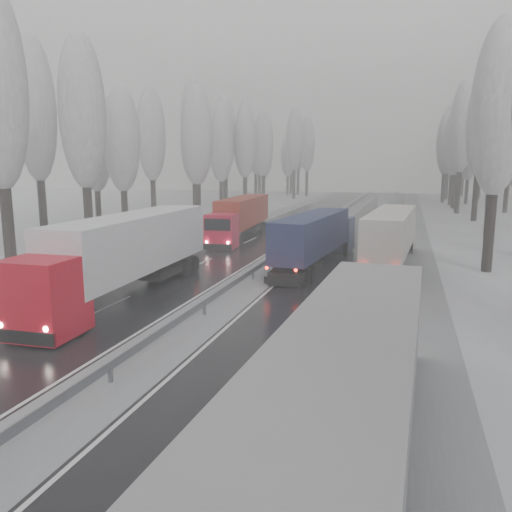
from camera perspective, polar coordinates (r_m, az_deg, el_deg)
The scene contains 51 objects.
ground at distance 14.91m, azimuth -25.09°, elevation -19.17°, with size 260.00×260.00×0.00m, color silver.
carriageway_right at distance 40.26m, azimuth 11.09°, elevation -0.08°, with size 7.50×200.00×0.03m, color black.
carriageway_left at distance 42.57m, azimuth -3.11°, elevation 0.65°, with size 7.50×200.00×0.03m, color black.
median_slush at distance 41.10m, azimuth 3.79°, elevation 0.30°, with size 3.00×200.00×0.04m, color #96999E.
shoulder_right at distance 40.09m, azimuth 18.14°, elevation -0.44°, with size 2.40×200.00×0.04m, color #96999E.
shoulder_left at distance 44.48m, azimuth -9.11°, elevation 0.95°, with size 2.40×200.00×0.04m, color #96999E.
median_guardrail at distance 40.99m, azimuth 3.80°, elevation 1.09°, with size 0.12×200.00×0.76m.
tree_18 at distance 37.06m, azimuth 26.07°, elevation 14.82°, with size 3.60×3.60×16.58m.
tree_22 at distance 55.71m, azimuth 25.63°, elevation 12.49°, with size 3.60×3.60×15.86m.
tree_24 at distance 61.41m, azimuth 25.92°, elevation 14.93°, with size 3.60×3.60×20.49m.
tree_26 at distance 71.40m, azimuth 24.30°, elevation 13.37°, with size 3.60×3.60×18.78m.
tree_28 at distance 81.92m, azimuth 22.51°, elevation 13.35°, with size 3.60×3.60×19.62m.
tree_29 at distance 86.77m, azimuth 27.16°, elevation 12.15°, with size 3.60×3.60×18.11m.
tree_30 at distance 91.57m, azimuth 22.02°, elevation 12.27°, with size 3.60×3.60×17.86m.
tree_31 at distance 96.22m, azimuth 25.42°, elevation 12.17°, with size 3.60×3.60×18.58m.
tree_32 at distance 99.04m, azimuth 21.67°, elevation 11.89°, with size 3.60×3.60×17.33m.
tree_33 at distance 103.24m, azimuth 23.19°, elevation 10.62°, with size 3.60×3.60×14.33m.
tree_34 at distance 106.06m, azimuth 20.88°, elevation 11.88°, with size 3.60×3.60×17.63m.
tree_35 at distance 111.01m, azimuth 25.59°, elevation 11.66°, with size 3.60×3.60×18.25m.
tree_36 at distance 116.04m, azimuth 21.26°, elevation 12.48°, with size 3.60×3.60×20.23m.
tree_37 at distance 120.59m, azimuth 24.41°, elevation 10.98°, with size 3.60×3.60×16.37m.
tree_38 at distance 126.63m, azimuth 21.65°, elevation 11.56°, with size 3.60×3.60×17.97m.
tree_39 at distance 130.82m, azimuth 22.73°, elevation 10.92°, with size 3.60×3.60×16.19m.
tree_58 at distance 41.96m, azimuth -19.22°, elevation 15.17°, with size 3.60×3.60×17.21m.
tree_59 at distance 49.86m, azimuth -23.90°, elevation 14.88°, with size 3.60×3.60×18.41m.
tree_60 at distance 51.31m, azimuth -15.11°, elevation 12.68°, with size 3.60×3.60×14.84m.
tree_61 at distance 57.78m, azimuth -17.93°, elevation 11.65°, with size 3.60×3.60×13.95m.
tree_62 at distance 58.05m, azimuth -6.76°, elevation 13.38°, with size 3.60×3.60×16.04m.
tree_63 at distance 65.13m, azimuth -11.89°, elevation 13.36°, with size 3.60×3.60×16.88m.
tree_64 at distance 67.98m, azimuth -7.08°, elevation 12.57°, with size 3.60×3.60×15.42m.
tree_65 at distance 72.51m, azimuth -7.15°, elevation 14.46°, with size 3.60×3.60×19.48m.
tree_66 at distance 76.85m, azimuth -4.04°, elevation 12.25°, with size 3.60×3.60×15.23m.
tree_67 at distance 81.13m, azimuth -3.96°, elevation 12.98°, with size 3.60×3.60×17.09m.
tree_68 at distance 82.74m, azimuth -1.29°, elevation 12.75°, with size 3.60×3.60×16.65m.
tree_69 at distance 88.19m, azimuth -3.54°, elevation 13.70°, with size 3.60×3.60×19.35m.
tree_70 at distance 92.30m, azimuth 0.85°, elevation 12.67°, with size 3.60×3.60×17.09m.
tree_71 at distance 97.59m, azimuth -1.24°, elevation 13.47°, with size 3.60×3.60×19.61m.
tree_72 at distance 101.95m, azimuth 0.89°, elevation 11.72°, with size 3.60×3.60×15.11m.
tree_73 at distance 106.65m, azimuth -0.03°, elevation 12.38°, with size 3.60×3.60×17.22m.
tree_74 at distance 111.57m, azimuth 4.42°, elevation 13.06°, with size 3.60×3.60×19.68m.
tree_75 at distance 117.70m, azimuth 0.40°, elevation 12.61°, with size 3.60×3.60×18.60m.
tree_76 at distance 120.52m, azimuth 5.89°, elevation 12.48°, with size 3.60×3.60×18.55m.
tree_77 at distance 125.53m, azimuth 3.66°, elevation 11.19°, with size 3.60×3.60×14.32m.
tree_78 at distance 127.70m, azimuth 4.89°, elevation 12.66°, with size 3.60×3.60×19.55m.
tree_79 at distance 132.14m, azimuth 4.05°, elevation 11.90°, with size 3.60×3.60×17.07m.
truck_grey_tarp at distance 11.70m, azimuth 11.29°, elevation -13.81°, with size 3.09×15.82×4.04m.
truck_blue_box at distance 35.84m, azimuth 6.99°, elevation 2.35°, with size 3.68×14.96×3.81m.
truck_cream_box at distance 36.98m, azimuth 15.31°, elevation 2.52°, with size 3.47×15.86×4.04m.
box_truck_distant at distance 84.43m, azimuth 14.86°, elevation 6.12°, with size 2.82×8.22×3.03m.
truck_red_white at distance 27.72m, azimuth -14.71°, elevation 0.56°, with size 3.43×17.43×4.45m.
truck_red_red at distance 49.17m, azimuth -1.74°, elevation 4.69°, with size 3.63×15.80×4.02m.
Camera 1 is at (9.10, -9.45, 7.08)m, focal length 35.00 mm.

